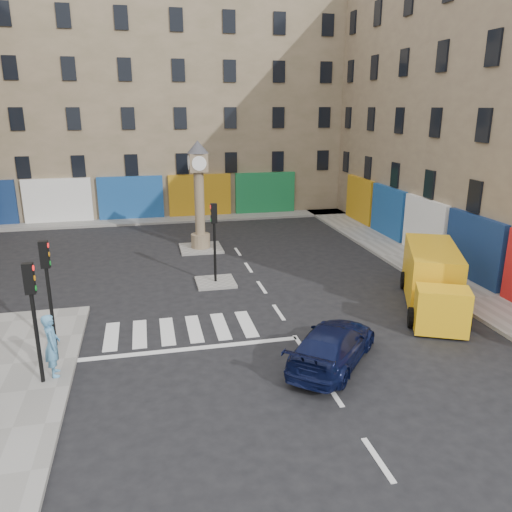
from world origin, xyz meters
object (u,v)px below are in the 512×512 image
object	(u,v)px
traffic_light_island	(214,230)
navy_sedan	(332,345)
traffic_light_left_far	(47,277)
pedestrian_blue	(52,345)
traffic_light_left_near	(33,304)
yellow_van	(433,279)
clock_pillar	(199,189)

from	to	relation	value
traffic_light_island	navy_sedan	xyz separation A→B (m)	(2.60, -8.39, -1.93)
traffic_light_left_far	navy_sedan	distance (m)	9.59
traffic_light_left_far	pedestrian_blue	xyz separation A→B (m)	(0.30, -2.05, -1.48)
traffic_light_left_near	pedestrian_blue	world-z (taller)	traffic_light_left_near
navy_sedan	yellow_van	distance (m)	7.00
traffic_light_left_far	yellow_van	world-z (taller)	traffic_light_left_far
traffic_light_island	pedestrian_blue	xyz separation A→B (m)	(-6.00, -7.45, -1.45)
traffic_light_left_near	clock_pillar	distance (m)	15.19
traffic_light_left_near	navy_sedan	size ratio (longest dim) A/B	0.81
traffic_light_left_near	yellow_van	xyz separation A→B (m)	(14.74, 3.22, -1.46)
traffic_light_left_far	traffic_light_island	xyz separation A→B (m)	(6.30, 5.40, -0.03)
yellow_van	pedestrian_blue	size ratio (longest dim) A/B	3.35
navy_sedan	traffic_light_left_far	bearing A→B (deg)	21.73
traffic_light_island	yellow_van	xyz separation A→B (m)	(8.44, -4.58, -1.43)
traffic_light_left_near	pedestrian_blue	bearing A→B (deg)	49.62
yellow_van	pedestrian_blue	world-z (taller)	yellow_van
traffic_light_left_near	clock_pillar	xyz separation A→B (m)	(6.30, 13.80, 0.93)
traffic_light_left_near	navy_sedan	world-z (taller)	traffic_light_left_near
navy_sedan	traffic_light_island	bearing A→B (deg)	-32.49
traffic_light_island	clock_pillar	xyz separation A→B (m)	(0.00, 6.00, 0.96)
traffic_light_left_far	traffic_light_island	size ratio (longest dim) A/B	1.00
yellow_van	pedestrian_blue	bearing A→B (deg)	-144.07
traffic_light_left_far	pedestrian_blue	size ratio (longest dim) A/B	1.87
traffic_light_left_far	pedestrian_blue	world-z (taller)	traffic_light_left_far
traffic_light_left_near	clock_pillar	bearing A→B (deg)	65.45
traffic_light_left_far	traffic_light_island	bearing A→B (deg)	40.60
clock_pillar	traffic_light_left_far	bearing A→B (deg)	-118.94
traffic_light_left_near	traffic_light_left_far	size ratio (longest dim) A/B	1.00
pedestrian_blue	traffic_light_island	bearing A→B (deg)	-50.28
traffic_light_left_far	clock_pillar	world-z (taller)	clock_pillar
clock_pillar	yellow_van	size ratio (longest dim) A/B	0.92
traffic_light_island	pedestrian_blue	bearing A→B (deg)	-128.86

